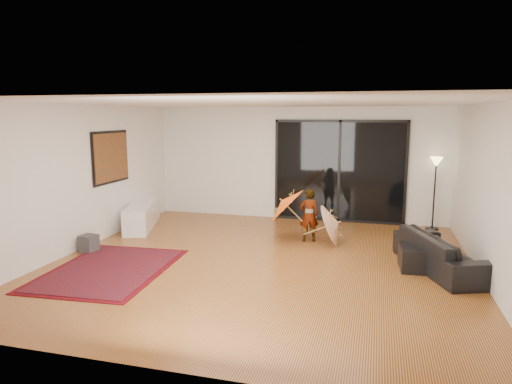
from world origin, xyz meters
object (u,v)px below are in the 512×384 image
(media_console, at_px, (142,215))
(ottoman, at_px, (421,258))
(child, at_px, (309,215))
(sofa, at_px, (442,252))

(media_console, relative_size, ottoman, 3.00)
(media_console, distance_m, ottoman, 6.04)
(media_console, xyz_separation_m, ottoman, (5.87, -1.44, -0.09))
(ottoman, height_order, child, child)
(media_console, distance_m, child, 3.85)
(sofa, bearing_deg, media_console, 55.94)
(media_console, xyz_separation_m, child, (3.83, -0.23, 0.26))
(media_console, relative_size, child, 1.87)
(sofa, distance_m, child, 2.64)
(media_console, distance_m, sofa, 6.35)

